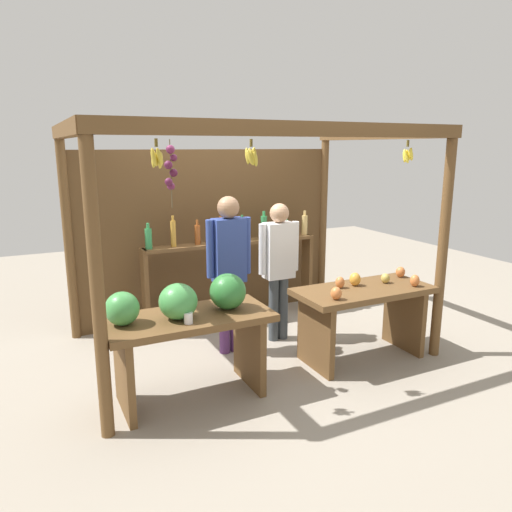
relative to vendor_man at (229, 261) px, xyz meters
The scene contains 7 objects.
ground_plane 1.02m from the vendor_man, 16.02° to the left, with size 12.00×12.00×0.00m, color gray.
market_stall 0.71m from the vendor_man, 67.89° to the left, with size 3.43×2.24×2.32m.
fruit_counter_left 1.05m from the vendor_man, 133.13° to the right, with size 1.41×0.64×1.06m.
fruit_counter_right 1.43m from the vendor_man, 32.41° to the right, with size 1.39×0.64×0.88m.
bottle_shelf_unit 0.97m from the vendor_man, 64.14° to the left, with size 2.20×0.22×1.36m.
vendor_man is the anchor object (origin of this frame).
vendor_woman 0.63m from the vendor_man, ahead, with size 0.48×0.21×1.53m.
Camera 1 is at (-2.07, -4.46, 2.12)m, focal length 33.82 mm.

